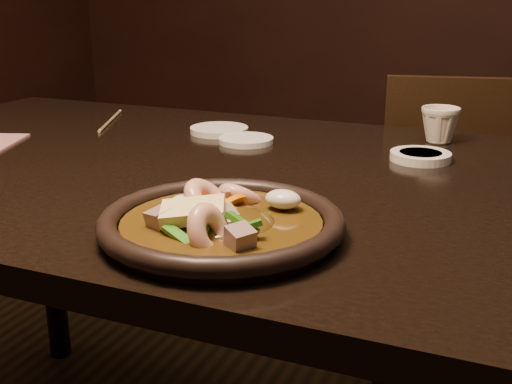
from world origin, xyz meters
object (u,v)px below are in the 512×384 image
at_px(table, 221,210).
at_px(tea_cup, 440,124).
at_px(chair, 452,222).
at_px(plate, 222,224).

xyz_separation_m(table, tea_cup, (0.32, 0.33, 0.11)).
xyz_separation_m(chair, tea_cup, (-0.01, -0.35, 0.33)).
bearing_deg(table, tea_cup, 46.51).
bearing_deg(tea_cup, chair, 88.05).
bearing_deg(table, plate, -63.73).
relative_size(table, tea_cup, 21.24).
xyz_separation_m(chair, plate, (-0.19, -0.96, 0.30)).
relative_size(plate, tea_cup, 4.04).
xyz_separation_m(table, chair, (0.33, 0.69, -0.21)).
bearing_deg(table, chair, 64.44).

